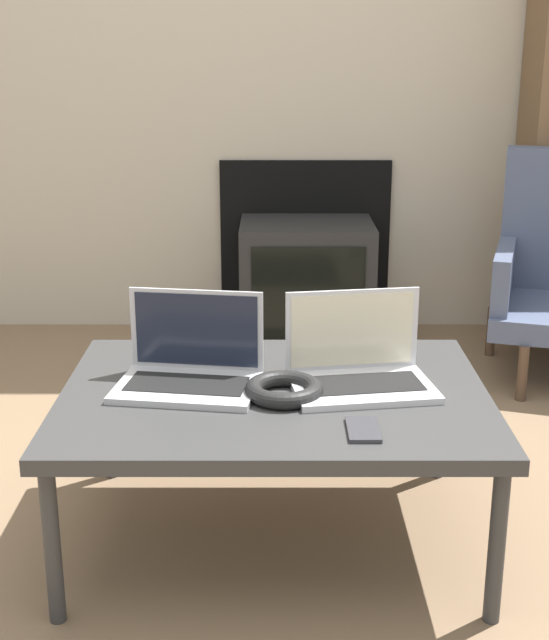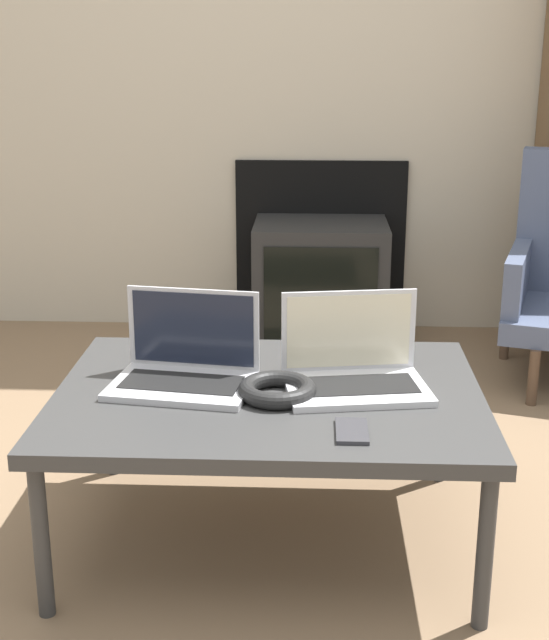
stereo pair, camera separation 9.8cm
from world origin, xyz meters
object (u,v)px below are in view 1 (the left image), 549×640
object	(u,v)px
phone	(363,430)
tv	(307,283)
laptop_left	(190,366)
laptop_right	(358,366)
headphones	(284,390)

from	to	relation	value
phone	tv	distance (m)	1.78
laptop_left	tv	distance (m)	1.55
laptop_right	laptop_left	bearing A→B (deg)	171.17
headphones	tv	distance (m)	1.60
headphones	phone	size ratio (longest dim) A/B	1.48
laptop_right	headphones	bearing A→B (deg)	-163.88
headphones	phone	xyz separation A→B (m)	(0.17, -0.19, -0.02)
phone	tv	size ratio (longest dim) A/B	0.23
headphones	tv	size ratio (longest dim) A/B	0.34
laptop_left	phone	world-z (taller)	laptop_left
laptop_right	headphones	size ratio (longest dim) A/B	1.98
laptop_left	laptop_right	distance (m)	0.40
headphones	laptop_left	bearing A→B (deg)	159.54
laptop_right	tv	size ratio (longest dim) A/B	0.68
laptop_left	headphones	distance (m)	0.24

